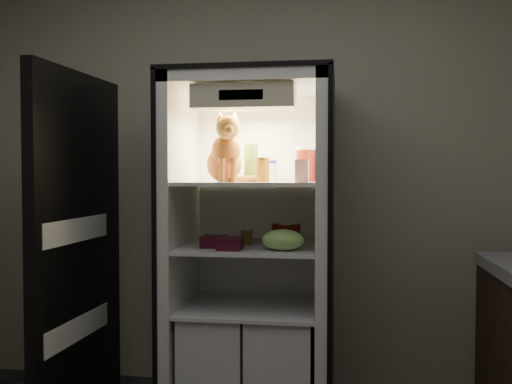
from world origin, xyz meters
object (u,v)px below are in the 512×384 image
at_px(salsa_jar, 263,170).
at_px(berry_box_left, 214,241).
at_px(berry_box_right, 230,244).
at_px(pepper_jar, 306,164).
at_px(cream_carton, 302,171).
at_px(soda_can_c, 285,235).
at_px(tabby_cat, 226,156).
at_px(soda_can_a, 277,233).
at_px(soda_can_b, 294,235).
at_px(condiment_jar, 246,236).
at_px(grape_bag, 283,240).
at_px(refrigerator, 252,271).
at_px(mayo_tub, 269,171).
at_px(parmesan_shaker, 251,163).

relative_size(salsa_jar, berry_box_left, 1.03).
bearing_deg(berry_box_right, pepper_jar, 38.53).
bearing_deg(cream_carton, berry_box_left, 168.56).
relative_size(pepper_jar, soda_can_c, 1.51).
xyz_separation_m(tabby_cat, soda_can_a, (0.26, 0.14, -0.43)).
bearing_deg(berry_box_right, soda_can_a, 50.57).
bearing_deg(cream_carton, soda_can_b, 106.25).
height_order(soda_can_a, soda_can_c, soda_can_c).
bearing_deg(tabby_cat, condiment_jar, 22.19).
bearing_deg(grape_bag, refrigerator, 130.70).
distance_m(mayo_tub, berry_box_left, 0.54).
height_order(tabby_cat, salsa_jar, tabby_cat).
relative_size(soda_can_c, grape_bag, 0.58).
bearing_deg(soda_can_c, salsa_jar, -168.02).
bearing_deg(soda_can_c, grape_bag, -89.18).
height_order(parmesan_shaker, condiment_jar, parmesan_shaker).
xyz_separation_m(parmesan_shaker, berry_box_left, (-0.18, -0.13, -0.42)).
xyz_separation_m(refrigerator, parmesan_shaker, (0.00, -0.04, 0.60)).
relative_size(tabby_cat, cream_carton, 3.25).
xyz_separation_m(salsa_jar, cream_carton, (0.22, -0.14, -0.01)).
distance_m(refrigerator, berry_box_left, 0.30).
bearing_deg(cream_carton, soda_can_a, 119.23).
bearing_deg(berry_box_left, condiment_jar, 37.60).
relative_size(condiment_jar, berry_box_right, 0.75).
bearing_deg(salsa_jar, tabby_cat, -178.88).
bearing_deg(soda_can_b, soda_can_c, -150.64).
relative_size(refrigerator, mayo_tub, 15.93).
xyz_separation_m(refrigerator, cream_carton, (0.29, -0.26, 0.56)).
bearing_deg(salsa_jar, pepper_jar, 38.09).
relative_size(soda_can_a, grape_bag, 0.57).
height_order(tabby_cat, grape_bag, tabby_cat).
bearing_deg(parmesan_shaker, cream_carton, -37.16).
bearing_deg(cream_carton, soda_can_c, 121.66).
bearing_deg(berry_box_left, pepper_jar, 23.79).
height_order(parmesan_shaker, cream_carton, parmesan_shaker).
bearing_deg(pepper_jar, condiment_jar, -164.34).
xyz_separation_m(pepper_jar, soda_can_c, (-0.10, -0.15, -0.38)).
bearing_deg(refrigerator, berry_box_right, -107.37).
bearing_deg(cream_carton, salsa_jar, 147.82).
distance_m(tabby_cat, berry_box_right, 0.48).
bearing_deg(cream_carton, mayo_tub, 119.76).
bearing_deg(grape_bag, condiment_jar, 139.75).
bearing_deg(soda_can_b, berry_box_left, -168.02).
bearing_deg(soda_can_b, pepper_jar, 64.64).
relative_size(berry_box_left, berry_box_right, 0.99).
bearing_deg(mayo_tub, salsa_jar, -91.42).
xyz_separation_m(salsa_jar, soda_can_b, (0.16, 0.05, -0.35)).
bearing_deg(parmesan_shaker, mayo_tub, 60.45).
bearing_deg(berry_box_left, mayo_tub, 45.56).
height_order(cream_carton, soda_can_b, cream_carton).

